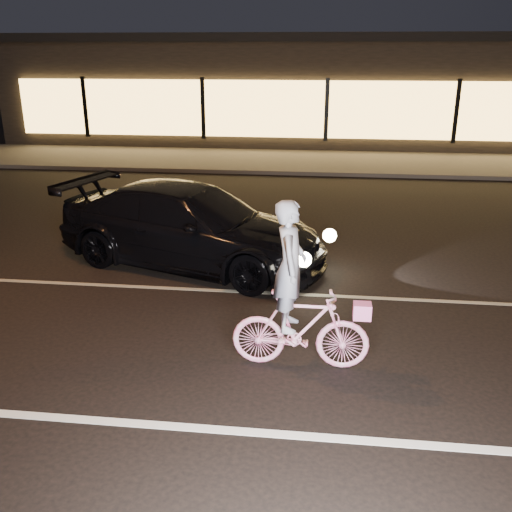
# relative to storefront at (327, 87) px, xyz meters

# --- Properties ---
(ground) EXTENTS (90.00, 90.00, 0.00)m
(ground) POSITION_rel_storefront_xyz_m (0.00, -18.97, -2.15)
(ground) COLOR black
(ground) RESTS_ON ground
(lane_stripe_near) EXTENTS (60.00, 0.12, 0.01)m
(lane_stripe_near) POSITION_rel_storefront_xyz_m (0.00, -20.47, -2.14)
(lane_stripe_near) COLOR silver
(lane_stripe_near) RESTS_ON ground
(lane_stripe_far) EXTENTS (60.00, 0.10, 0.01)m
(lane_stripe_far) POSITION_rel_storefront_xyz_m (0.00, -16.97, -2.14)
(lane_stripe_far) COLOR gray
(lane_stripe_far) RESTS_ON ground
(sidewalk) EXTENTS (30.00, 4.00, 0.12)m
(sidewalk) POSITION_rel_storefront_xyz_m (0.00, -5.97, -2.09)
(sidewalk) COLOR #383533
(sidewalk) RESTS_ON ground
(storefront) EXTENTS (25.40, 8.42, 4.20)m
(storefront) POSITION_rel_storefront_xyz_m (0.00, 0.00, 0.00)
(storefront) COLOR black
(storefront) RESTS_ON ground
(cyclist) EXTENTS (1.65, 0.57, 2.08)m
(cyclist) POSITION_rel_storefront_xyz_m (-0.27, -19.11, -1.41)
(cyclist) COLOR #F13185
(cyclist) RESTS_ON ground
(sedan) EXTENTS (5.25, 3.36, 1.42)m
(sedan) POSITION_rel_storefront_xyz_m (-2.31, -15.80, -1.44)
(sedan) COLOR black
(sedan) RESTS_ON ground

